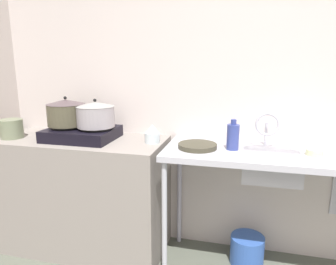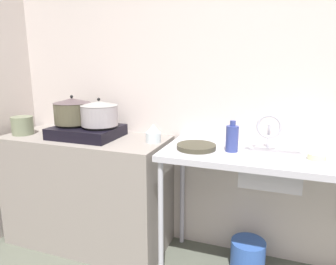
{
  "view_description": "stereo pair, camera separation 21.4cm",
  "coord_description": "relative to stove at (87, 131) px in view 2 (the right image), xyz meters",
  "views": [
    {
      "loc": [
        -0.29,
        -0.5,
        1.47
      ],
      "look_at": [
        -0.79,
        1.52,
        0.98
      ],
      "focal_mm": 32.89,
      "sensor_mm": 36.0,
      "label": 1
    },
    {
      "loc": [
        -0.08,
        -0.44,
        1.47
      ],
      "look_at": [
        -0.79,
        1.52,
        0.98
      ],
      "focal_mm": 32.89,
      "sensor_mm": 36.0,
      "label": 2
    }
  ],
  "objects": [
    {
      "name": "wall_back",
      "position": [
        1.46,
        0.33,
        0.32
      ],
      "size": [
        5.24,
        0.1,
        2.52
      ],
      "primitive_type": "cube",
      "color": "beige",
      "rests_on": "ground"
    },
    {
      "name": "frying_pan",
      "position": [
        0.88,
        -0.04,
        -0.03
      ],
      "size": [
        0.26,
        0.26,
        0.03
      ],
      "primitive_type": "cylinder",
      "color": "#3A3728",
      "rests_on": "counter_sink"
    },
    {
      "name": "pot_on_right_burner",
      "position": [
        0.12,
        0.0,
        0.15
      ],
      "size": [
        0.28,
        0.28,
        0.21
      ],
      "color": "#989196",
      "rests_on": "stove"
    },
    {
      "name": "pot_on_left_burner",
      "position": [
        -0.12,
        0.0,
        0.15
      ],
      "size": [
        0.28,
        0.28,
        0.22
      ],
      "color": "#4E4A37",
      "rests_on": "stove"
    },
    {
      "name": "counter_concrete",
      "position": [
        -0.03,
        0.0,
        -0.5
      ],
      "size": [
        1.29,
        0.56,
        0.9
      ],
      "primitive_type": "cube",
      "color": "gray",
      "rests_on": "ground"
    },
    {
      "name": "bottle_by_sink",
      "position": [
        1.11,
        -0.01,
        0.04
      ],
      "size": [
        0.08,
        0.08,
        0.2
      ],
      "color": "navy",
      "rests_on": "counter_sink"
    },
    {
      "name": "percolator",
      "position": [
        0.54,
        0.03,
        0.02
      ],
      "size": [
        0.11,
        0.11,
        0.13
      ],
      "color": "silver",
      "rests_on": "counter_concrete"
    },
    {
      "name": "stove",
      "position": [
        0.0,
        0.0,
        0.0
      ],
      "size": [
        0.5,
        0.39,
        0.1
      ],
      "color": "black",
      "rests_on": "counter_concrete"
    },
    {
      "name": "counter_sink",
      "position": [
        1.52,
        -0.0,
        -0.11
      ],
      "size": [
        1.72,
        0.56,
        0.9
      ],
      "color": "#B5B4BF",
      "rests_on": "ground"
    },
    {
      "name": "small_bowl_on_drainboard",
      "position": [
        1.61,
        -0.01,
        -0.03
      ],
      "size": [
        0.1,
        0.1,
        0.04
      ],
      "primitive_type": "cylinder",
      "color": "beige",
      "rests_on": "counter_sink"
    },
    {
      "name": "bucket_on_floor",
      "position": [
        1.25,
        0.08,
        -0.84
      ],
      "size": [
        0.25,
        0.25,
        0.21
      ],
      "primitive_type": "cylinder",
      "color": "#3159AE",
      "rests_on": "ground"
    },
    {
      "name": "pot_beside_stove",
      "position": [
        -0.54,
        -0.09,
        0.02
      ],
      "size": [
        0.17,
        0.17,
        0.14
      ],
      "color": "slate",
      "rests_on": "counter_concrete"
    },
    {
      "name": "faucet",
      "position": [
        1.33,
        0.1,
        0.1
      ],
      "size": [
        0.16,
        0.09,
        0.24
      ],
      "color": "#B5B4BF",
      "rests_on": "counter_sink"
    },
    {
      "name": "sink_basin",
      "position": [
        1.36,
        -0.02,
        -0.14
      ],
      "size": [
        0.36,
        0.3,
        0.18
      ],
      "primitive_type": "cube",
      "color": "#B5B4BF",
      "rests_on": "counter_sink"
    }
  ]
}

